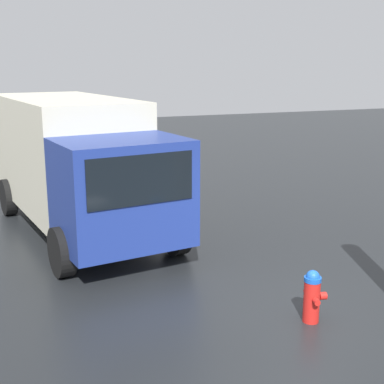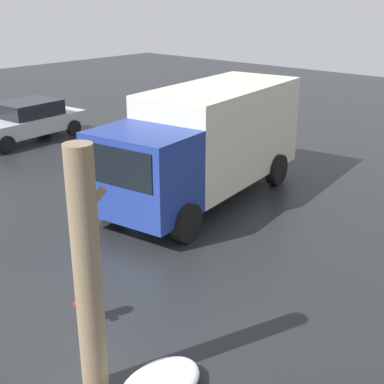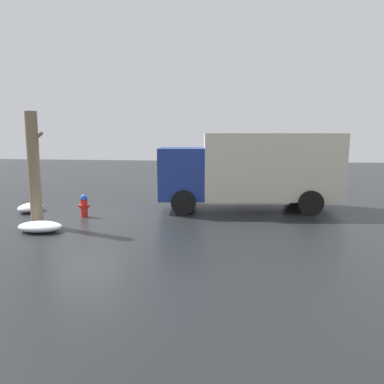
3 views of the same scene
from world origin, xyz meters
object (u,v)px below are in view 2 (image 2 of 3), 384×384
at_px(delivery_truck, 207,140).
at_px(parked_car, 26,120).
at_px(fire_hydrant, 86,300).
at_px(tree_trunk, 88,276).

xyz_separation_m(delivery_truck, parked_car, (0.09, 8.94, -0.87)).
height_order(fire_hydrant, parked_car, parked_car).
bearing_deg(fire_hydrant, parked_car, 164.55).
height_order(fire_hydrant, delivery_truck, delivery_truck).
bearing_deg(fire_hydrant, tree_trunk, -21.39).
relative_size(fire_hydrant, tree_trunk, 0.22).
bearing_deg(tree_trunk, delivery_truck, 28.87).
distance_m(delivery_truck, parked_car, 8.98).
bearing_deg(tree_trunk, fire_hydrant, 56.36).
distance_m(fire_hydrant, tree_trunk, 2.20).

